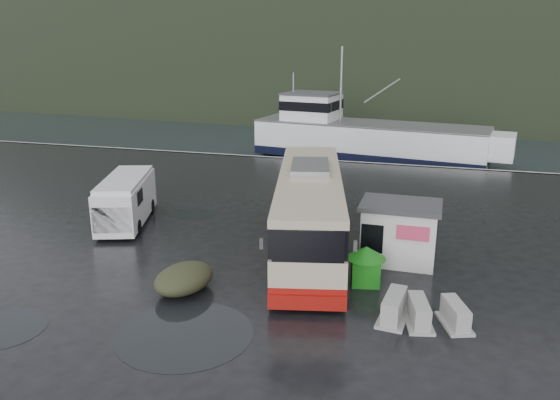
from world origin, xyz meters
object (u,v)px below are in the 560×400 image
(waste_bin_left, at_px, (297,267))
(jersey_barrier_c, at_px, (393,319))
(fishing_trawler, at_px, (369,143))
(jersey_barrier_a, at_px, (418,323))
(ticket_kiosk, at_px, (397,261))
(coach_bus, at_px, (309,247))
(dome_tent, at_px, (185,291))
(jersey_barrier_b, at_px, (454,325))
(white_van, at_px, (128,223))
(waste_bin_right, at_px, (365,283))

(waste_bin_left, bearing_deg, jersey_barrier_c, -38.89)
(jersey_barrier_c, xyz_separation_m, fishing_trawler, (-4.41, 30.90, 0.00))
(fishing_trawler, bearing_deg, jersey_barrier_a, -71.35)
(ticket_kiosk, distance_m, jersey_barrier_a, 5.15)
(fishing_trawler, bearing_deg, coach_bus, -80.05)
(dome_tent, relative_size, jersey_barrier_b, 1.62)
(ticket_kiosk, height_order, jersey_barrier_b, ticket_kiosk)
(jersey_barrier_a, height_order, jersey_barrier_c, jersey_barrier_c)
(waste_bin_left, height_order, dome_tent, waste_bin_left)
(coach_bus, relative_size, jersey_barrier_c, 7.10)
(dome_tent, bearing_deg, jersey_barrier_b, 0.33)
(dome_tent, xyz_separation_m, jersey_barrier_c, (7.41, -0.08, 0.00))
(white_van, height_order, jersey_barrier_a, white_van)
(coach_bus, xyz_separation_m, dome_tent, (-3.36, -5.45, 0.00))
(waste_bin_right, distance_m, dome_tent, 6.62)
(jersey_barrier_c, bearing_deg, fishing_trawler, 98.11)
(coach_bus, relative_size, white_van, 2.20)
(white_van, height_order, jersey_barrier_c, white_van)
(white_van, distance_m, jersey_barrier_b, 16.41)
(jersey_barrier_a, bearing_deg, dome_tent, 178.94)
(white_van, bearing_deg, waste_bin_right, -35.12)
(waste_bin_right, bearing_deg, white_van, 162.61)
(coach_bus, distance_m, jersey_barrier_c, 6.84)
(waste_bin_left, relative_size, fishing_trawler, 0.06)
(coach_bus, bearing_deg, jersey_barrier_a, -61.32)
(white_van, height_order, jersey_barrier_b, white_van)
(waste_bin_left, distance_m, jersey_barrier_c, 5.18)
(jersey_barrier_c, height_order, fishing_trawler, fishing_trawler)
(dome_tent, xyz_separation_m, ticket_kiosk, (7.20, 4.90, 0.00))
(dome_tent, bearing_deg, waste_bin_right, 20.96)
(white_van, xyz_separation_m, ticket_kiosk, (13.13, -1.26, 0.00))
(white_van, bearing_deg, coach_bus, -22.14)
(white_van, distance_m, jersey_barrier_c, 14.72)
(jersey_barrier_b, relative_size, fishing_trawler, 0.07)
(coach_bus, distance_m, white_van, 9.32)
(ticket_kiosk, distance_m, fishing_trawler, 26.26)
(coach_bus, relative_size, ticket_kiosk, 3.92)
(white_van, bearing_deg, ticket_kiosk, -23.22)
(white_van, xyz_separation_m, waste_bin_right, (12.11, -3.79, 0.00))
(jersey_barrier_b, bearing_deg, fishing_trawler, 101.57)
(fishing_trawler, bearing_deg, dome_tent, -86.42)
(ticket_kiosk, xyz_separation_m, jersey_barrier_a, (0.99, -5.05, 0.00))
(waste_bin_right, relative_size, dome_tent, 0.59)
(fishing_trawler, bearing_deg, ticket_kiosk, -71.66)
(white_van, height_order, fishing_trawler, fishing_trawler)
(waste_bin_left, distance_m, dome_tent, 4.63)
(dome_tent, xyz_separation_m, jersey_barrier_a, (8.19, -0.15, 0.00))
(jersey_barrier_b, bearing_deg, waste_bin_left, 152.21)
(dome_tent, relative_size, jersey_barrier_c, 1.43)
(jersey_barrier_c, bearing_deg, waste_bin_left, 141.11)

